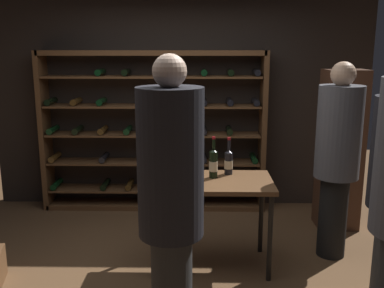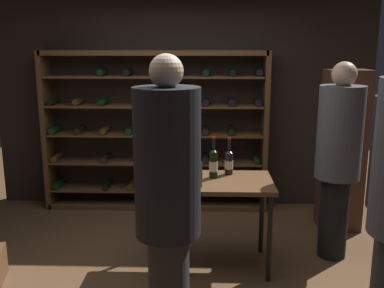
# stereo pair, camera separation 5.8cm
# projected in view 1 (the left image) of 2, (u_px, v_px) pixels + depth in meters

# --- Properties ---
(ground_plane) EXTENTS (9.86, 9.86, 0.00)m
(ground_plane) POSITION_uv_depth(u_px,v_px,m) (172.00, 276.00, 3.88)
(ground_plane) COLOR brown
(back_wall) EXTENTS (4.68, 0.10, 2.79)m
(back_wall) POSITION_uv_depth(u_px,v_px,m) (180.00, 96.00, 5.46)
(back_wall) COLOR black
(back_wall) RESTS_ON ground
(wine_rack) EXTENTS (2.74, 0.32, 1.95)m
(wine_rack) POSITION_uv_depth(u_px,v_px,m) (155.00, 133.00, 5.35)
(wine_rack) COLOR brown
(wine_rack) RESTS_ON ground
(tasting_table) EXTENTS (1.09, 0.65, 0.83)m
(tasting_table) POSITION_uv_depth(u_px,v_px,m) (211.00, 190.00, 3.93)
(tasting_table) COLOR brown
(tasting_table) RESTS_ON ground
(person_guest_blue_shirt) EXTENTS (0.41, 0.41, 1.87)m
(person_guest_blue_shirt) POSITION_uv_depth(u_px,v_px,m) (337.00, 152.00, 4.07)
(person_guest_blue_shirt) COLOR black
(person_guest_blue_shirt) RESTS_ON ground
(person_bystander_dark_jacket) EXTENTS (0.41, 0.41, 1.96)m
(person_bystander_dark_jacket) POSITION_uv_depth(u_px,v_px,m) (171.00, 197.00, 2.69)
(person_bystander_dark_jacket) COLOR #2E2E2E
(person_bystander_dark_jacket) RESTS_ON ground
(display_cabinet) EXTENTS (0.44, 0.36, 1.76)m
(display_cabinet) POSITION_uv_depth(u_px,v_px,m) (340.00, 150.00, 4.80)
(display_cabinet) COLOR #4C2D1E
(display_cabinet) RESTS_ON ground
(wine_bottle_red_label) EXTENTS (0.08, 0.08, 0.38)m
(wine_bottle_red_label) POSITION_uv_depth(u_px,v_px,m) (213.00, 163.00, 3.95)
(wine_bottle_red_label) COLOR black
(wine_bottle_red_label) RESTS_ON tasting_table
(wine_bottle_green_slim) EXTENTS (0.08, 0.08, 0.35)m
(wine_bottle_green_slim) POSITION_uv_depth(u_px,v_px,m) (229.00, 162.00, 4.07)
(wine_bottle_green_slim) COLOR black
(wine_bottle_green_slim) RESTS_ON tasting_table
(wine_bottle_black_capsule) EXTENTS (0.07, 0.07, 0.34)m
(wine_bottle_black_capsule) POSITION_uv_depth(u_px,v_px,m) (198.00, 173.00, 3.70)
(wine_bottle_black_capsule) COLOR black
(wine_bottle_black_capsule) RESTS_ON tasting_table
(wine_glass_stemmed_left) EXTENTS (0.08, 0.08, 0.14)m
(wine_glass_stemmed_left) POSITION_uv_depth(u_px,v_px,m) (164.00, 167.00, 3.97)
(wine_glass_stemmed_left) COLOR silver
(wine_glass_stemmed_left) RESTS_ON tasting_table
(wine_glass_stemmed_right) EXTENTS (0.09, 0.09, 0.13)m
(wine_glass_stemmed_right) POSITION_uv_depth(u_px,v_px,m) (197.00, 172.00, 3.82)
(wine_glass_stemmed_right) COLOR silver
(wine_glass_stemmed_right) RESTS_ON tasting_table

